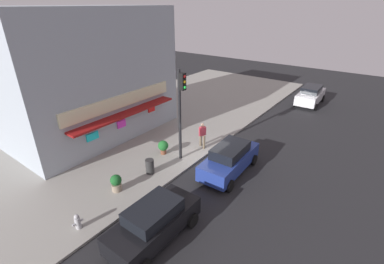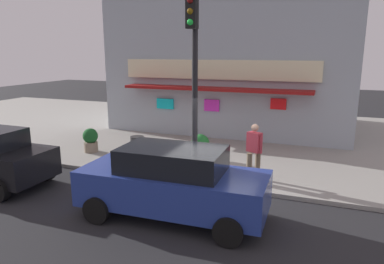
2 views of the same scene
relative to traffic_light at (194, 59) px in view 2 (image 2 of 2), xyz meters
name	(u,v)px [view 2 (image 2 of 2)]	position (x,y,z in m)	size (l,w,h in m)	color
ground_plane	(211,189)	(0.90, -0.96, -3.69)	(63.64, 63.64, 0.00)	#232326
sidewalk	(256,136)	(0.90, 5.85, -3.63)	(42.43, 13.64, 0.12)	gray
corner_building	(238,41)	(-0.65, 8.08, 0.76)	(11.31, 8.00, 8.66)	#9EA8B2
traffic_light	(194,59)	(0.00, 0.00, 0.00)	(0.32, 0.58, 5.60)	black
fire_hydrant	(22,141)	(-7.22, -0.06, -3.22)	(0.49, 0.25, 0.73)	#B2B2B7
trash_can	(138,148)	(-2.33, 0.46, -3.14)	(0.49, 0.49, 0.85)	#2D2D2D
pedestrian	(254,150)	(1.98, -0.19, -2.61)	(0.55, 0.61, 1.74)	brown
potted_plant_by_doorway	(200,145)	(-0.25, 1.32, -3.04)	(0.66, 0.66, 0.92)	brown
potted_plant_by_window	(91,140)	(-4.51, 0.69, -3.09)	(0.58, 0.58, 0.92)	gray
parked_car_blue	(173,182)	(0.61, -3.03, -2.80)	(4.52, 2.07, 1.74)	navy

